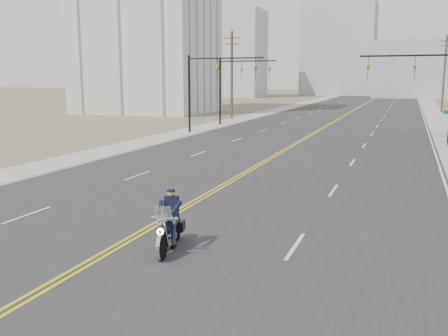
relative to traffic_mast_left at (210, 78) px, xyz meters
name	(u,v)px	position (x,y,z in m)	size (l,w,h in m)	color
ground_plane	(73,273)	(8.98, -32.00, -4.94)	(400.00, 400.00, 0.00)	#776D56
road	(354,110)	(8.98, 38.00, -4.93)	(20.00, 200.00, 0.01)	#303033
sidewalk_left	(282,109)	(-2.52, 38.00, -4.93)	(3.00, 200.00, 0.01)	#A5A5A0
sidewalk_right	(434,112)	(20.48, 38.00, -4.93)	(3.00, 200.00, 0.01)	#A5A5A0
traffic_mast_left	(210,78)	(0.00, 0.00, 0.00)	(7.10, 0.26, 7.00)	black
traffic_mast_right	(425,79)	(17.95, 0.00, 0.00)	(7.10, 0.26, 7.00)	black
traffic_mast_far	(235,79)	(-0.33, 8.00, -0.06)	(6.10, 0.26, 7.00)	black
utility_pole_e	(444,73)	(21.48, 38.00, 0.79)	(2.20, 0.30, 11.00)	brown
utility_pole_left	(232,74)	(-3.52, 16.00, 0.54)	(2.20, 0.30, 10.50)	brown
apartment_block	(145,6)	(-19.02, 23.00, 10.06)	(18.00, 14.00, 30.00)	silver
haze_bldg_a	(236,54)	(-26.02, 83.00, 6.06)	(14.00, 12.00, 22.00)	#B7BCC6
haze_bldg_b	(411,69)	(16.98, 93.00, 2.06)	(18.00, 14.00, 14.00)	#ADB2B7
haze_bldg_d	(339,50)	(-3.02, 108.00, 8.06)	(20.00, 15.00, 26.00)	#ADB2B7
haze_bldg_f	(204,67)	(-41.02, 98.00, 3.06)	(12.00, 12.00, 16.00)	#ADB2B7
motorcyclist	(169,221)	(10.55, -29.53, -4.04)	(0.98, 2.29, 1.79)	black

